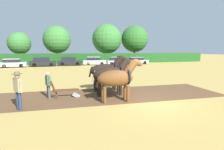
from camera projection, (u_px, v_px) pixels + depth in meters
ground_plane at (146, 101)px, 9.56m from camera, size 240.00×240.00×0.00m
plowed_furrow_strip at (59, 98)px, 10.18m from camera, size 20.47×5.62×0.01m
hedgerow at (78, 59)px, 36.69m from camera, size 63.06×1.71×2.22m
tree_left at (19, 43)px, 36.85m from camera, size 4.67×4.67×6.65m
tree_center_left at (57, 40)px, 38.40m from camera, size 5.99×5.99×8.17m
tree_center at (107, 39)px, 42.66m from camera, size 7.19×7.19×9.21m
tree_center_right at (135, 39)px, 44.81m from camera, size 6.80×6.80×9.19m
draft_horse_lead_left at (117, 78)px, 9.36m from camera, size 2.69×1.08×2.35m
draft_horse_lead_right at (111, 74)px, 10.74m from camera, size 2.72×1.16×2.35m
draft_horse_trail_left at (106, 70)px, 12.12m from camera, size 2.78×1.08×2.49m
plow at (68, 92)px, 10.27m from camera, size 1.71×0.49×1.13m
farmer_at_plow at (48, 83)px, 10.02m from camera, size 0.33×0.60×1.53m
farmer_beside_team at (109, 74)px, 13.86m from camera, size 0.40×0.63×1.59m
farmer_onlooker_left at (18, 88)px, 7.94m from camera, size 0.45×0.60×1.79m
parked_car_left at (13, 63)px, 28.96m from camera, size 4.07×1.92×1.42m
parked_car_center_left at (43, 62)px, 30.92m from camera, size 4.43×1.86×1.59m
parked_car_center at (70, 61)px, 32.81m from camera, size 4.52×2.25×1.58m
parked_car_center_right at (94, 61)px, 33.97m from camera, size 4.54×2.45×1.58m
parked_car_right at (117, 61)px, 35.03m from camera, size 4.14×2.40×1.52m
parked_car_far_right at (137, 61)px, 36.49m from camera, size 4.66×2.22×1.43m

